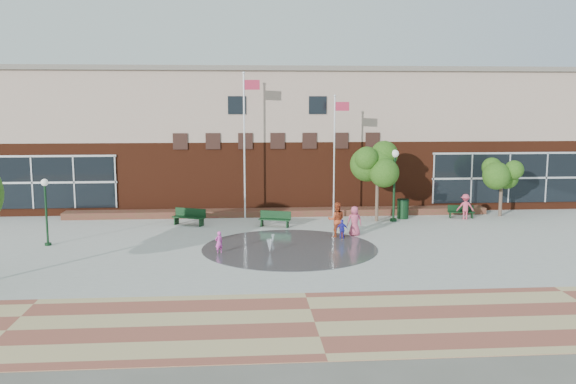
{
  "coord_description": "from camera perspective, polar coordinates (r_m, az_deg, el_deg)",
  "views": [
    {
      "loc": [
        -2.27,
        -25.43,
        6.9
      ],
      "look_at": [
        0.0,
        4.0,
        2.6
      ],
      "focal_mm": 38.0,
      "sensor_mm": 36.0,
      "label": 1
    }
  ],
  "objects": [
    {
      "name": "child_splash",
      "position": [
        28.43,
        -6.48,
        -4.72
      ],
      "size": [
        0.46,
        0.42,
        1.06
      ],
      "primitive_type": "imported",
      "rotation": [
        0.0,
        0.0,
        3.72
      ],
      "color": "#E346B4",
      "rests_on": "ground"
    },
    {
      "name": "lamp_right",
      "position": [
        36.06,
        9.92,
        1.37
      ],
      "size": [
        0.45,
        0.45,
        4.24
      ],
      "color": "black",
      "rests_on": "ground"
    },
    {
      "name": "library_building",
      "position": [
        43.03,
        -1.39,
        5.28
      ],
      "size": [
        44.4,
        10.4,
        9.2
      ],
      "color": "#4C1E0F",
      "rests_on": "ground"
    },
    {
      "name": "paver_band",
      "position": [
        19.81,
        2.51,
        -12.1
      ],
      "size": [
        46.0,
        6.0,
        0.01
      ],
      "primitive_type": "cube",
      "color": "#9A4E3C",
      "rests_on": "ground"
    },
    {
      "name": "lamp_left",
      "position": [
        31.76,
        -21.72,
        -1.09
      ],
      "size": [
        0.35,
        0.35,
        3.3
      ],
      "color": "black",
      "rests_on": "ground"
    },
    {
      "name": "person_bench",
      "position": [
        37.96,
        16.25,
        -1.34
      ],
      "size": [
        1.07,
        0.72,
        1.53
      ],
      "primitive_type": "imported",
      "rotation": [
        0.0,
        0.0,
        2.98
      ],
      "color": "#CD425C",
      "rests_on": "ground"
    },
    {
      "name": "water_jet_a",
      "position": [
        28.48,
        -1.71,
        -5.74
      ],
      "size": [
        0.32,
        0.32,
        0.61
      ],
      "primitive_type": "cone",
      "rotation": [
        3.14,
        0.0,
        0.0
      ],
      "color": "white",
      "rests_on": "ground"
    },
    {
      "name": "splash_pad",
      "position": [
        29.34,
        0.15,
        -5.3
      ],
      "size": [
        8.4,
        8.4,
        0.01
      ],
      "primitive_type": "cylinder",
      "color": "#383A3D",
      "rests_on": "ground"
    },
    {
      "name": "flagpole_left",
      "position": [
        36.48,
        -4.04,
        5.08
      ],
      "size": [
        1.02,
        0.21,
        8.75
      ],
      "rotation": [
        0.0,
        0.0,
        -0.12
      ],
      "color": "white",
      "rests_on": "ground"
    },
    {
      "name": "adult_pink",
      "position": [
        32.13,
        6.24,
        -2.72
      ],
      "size": [
        0.78,
        0.51,
        1.58
      ],
      "primitive_type": "imported",
      "rotation": [
        0.0,
        0.0,
        3.13
      ],
      "color": "#C34868",
      "rests_on": "ground"
    },
    {
      "name": "tree_small_right",
      "position": [
        39.42,
        19.39,
        1.79
      ],
      "size": [
        2.21,
        2.21,
        3.78
      ],
      "color": "#4D392E",
      "rests_on": "ground"
    },
    {
      "name": "tree_mid",
      "position": [
        35.88,
        8.39,
        2.56
      ],
      "size": [
        2.75,
        2.75,
        4.63
      ],
      "color": "#4D392E",
      "rests_on": "ground"
    },
    {
      "name": "child_blue",
      "position": [
        31.31,
        5.1,
        -3.52
      ],
      "size": [
        0.64,
        0.36,
        1.02
      ],
      "primitive_type": "imported",
      "rotation": [
        0.0,
        0.0,
        2.95
      ],
      "color": "#2E2CBB",
      "rests_on": "ground"
    },
    {
      "name": "flagpole_right",
      "position": [
        35.91,
        4.42,
        3.86
      ],
      "size": [
        0.91,
        0.21,
        7.41
      ],
      "rotation": [
        0.0,
        0.0,
        -0.16
      ],
      "color": "white",
      "rests_on": "ground"
    },
    {
      "name": "bench_left",
      "position": [
        35.18,
        -9.25,
        -2.61
      ],
      "size": [
        1.97,
        1.26,
        0.97
      ],
      "rotation": [
        0.0,
        0.0,
        -0.41
      ],
      "color": "black",
      "rests_on": "ground"
    },
    {
      "name": "bench_right",
      "position": [
        38.36,
        15.88,
        -2.01
      ],
      "size": [
        1.6,
        0.66,
        0.78
      ],
      "rotation": [
        0.0,
        0.0,
        -0.15
      ],
      "color": "black",
      "rests_on": "ground"
    },
    {
      "name": "flower_bed",
      "position": [
        37.73,
        -0.89,
        -2.25
      ],
      "size": [
        26.0,
        1.2,
        0.4
      ],
      "primitive_type": "cube",
      "color": "maroon",
      "rests_on": "ground"
    },
    {
      "name": "bench_mid",
      "position": [
        34.28,
        -1.24,
        -2.83
      ],
      "size": [
        1.85,
        1.02,
        0.89
      ],
      "rotation": [
        0.0,
        0.0,
        -0.31
      ],
      "color": "black",
      "rests_on": "ground"
    },
    {
      "name": "plaza_concrete",
      "position": [
        30.31,
        0.0,
        -4.86
      ],
      "size": [
        46.0,
        18.0,
        0.01
      ],
      "primitive_type": "cube",
      "color": "#A8A8A0",
      "rests_on": "ground"
    },
    {
      "name": "ground",
      "position": [
        26.45,
        0.67,
        -6.84
      ],
      "size": [
        120.0,
        120.0,
        0.0
      ],
      "primitive_type": "plane",
      "color": "#666056",
      "rests_on": "ground"
    },
    {
      "name": "adult_red",
      "position": [
        31.71,
        4.57,
        -2.61
      ],
      "size": [
        0.92,
        0.72,
        1.84
      ],
      "primitive_type": "imported",
      "rotation": [
        0.0,
        0.0,
        3.11
      ],
      "color": "#AE4322",
      "rests_on": "ground"
    },
    {
      "name": "trash_can",
      "position": [
        37.34,
        10.7,
        -1.56
      ],
      "size": [
        0.73,
        0.73,
        1.19
      ],
      "color": "black",
      "rests_on": "ground"
    },
    {
      "name": "water_jet_b",
      "position": [
        30.53,
        -1.43,
        -4.78
      ],
      "size": [
        0.18,
        0.18,
        0.4
      ],
      "primitive_type": "cone",
      "rotation": [
        3.14,
        0.0,
        0.0
      ],
      "color": "white",
      "rests_on": "ground"
    }
  ]
}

